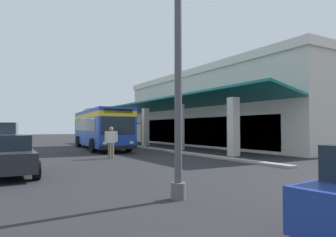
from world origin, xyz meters
The scene contains 8 objects.
ground centered at (0.00, 8.00, 0.00)m, with size 120.00×120.00×0.00m, color #262628.
curb_strip centered at (1.50, 4.78, 0.06)m, with size 29.65×0.50×0.12m, color #9E998E.
plaza_building centered at (1.50, 14.40, 3.56)m, with size 25.01×13.57×7.11m.
transit_bus centered at (0.55, 1.32, 1.85)m, with size 11.39×3.58×3.34m.
parked_sedan_charcoal centered at (12.29, -5.85, 0.75)m, with size 4.44×2.08×1.47m.
pedestrian centered at (8.42, -0.51, 1.01)m, with size 0.52×0.63×1.77m.
potted_palm centered at (-4.78, 6.39, 0.64)m, with size 1.78×1.85×2.32m.
lot_light_pole centered at (18.52, -2.34, 4.33)m, with size 0.60×0.60×8.10m.
Camera 1 is at (24.79, -6.23, 1.73)m, focal length 32.43 mm.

